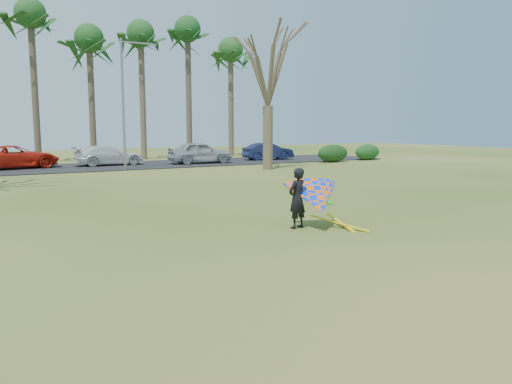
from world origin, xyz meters
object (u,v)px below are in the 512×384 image
streetlight (125,98)px  kite_flyer (314,198)px  car_4 (200,152)px  car_2 (15,157)px  car_5 (268,151)px  bare_tree_right (268,63)px  car_3 (109,155)px

streetlight → kite_flyer: 20.49m
car_4 → kite_flyer: kite_flyer is taller
car_2 → car_4: bearing=-110.5°
streetlight → car_2: 8.09m
car_2 → car_4: 12.05m
car_4 → car_5: 6.23m
car_5 → kite_flyer: bearing=158.0°
streetlight → car_5: size_ratio=2.00×
car_2 → bare_tree_right: bearing=-131.7°
streetlight → car_3: size_ratio=1.73×
streetlight → car_4: (5.84, 2.13, -3.63)m
car_2 → kite_flyer: size_ratio=2.20×
car_3 → kite_flyer: bearing=178.0°
car_3 → car_4: (6.12, -1.50, 0.11)m
car_4 → car_5: bearing=-78.7°
car_3 → car_4: 6.30m
car_2 → car_4: car_4 is taller
car_3 → kite_flyer: kite_flyer is taller
car_4 → car_3: bearing=80.3°
car_4 → car_5: (6.18, 0.78, -0.12)m
car_4 → car_2: bearing=85.9°
car_5 → car_4: bearing=103.6°
car_2 → car_5: 18.13m
bare_tree_right → car_4: size_ratio=2.02×
car_4 → car_5: size_ratio=1.14×
car_2 → car_3: size_ratio=1.14×
car_4 → car_5: car_4 is taller
streetlight → car_2: size_ratio=1.52×
car_3 → car_4: size_ratio=1.01×
kite_flyer → car_5: bearing=61.7°
car_3 → car_5: bearing=-95.0°
car_3 → kite_flyer: size_ratio=1.93×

